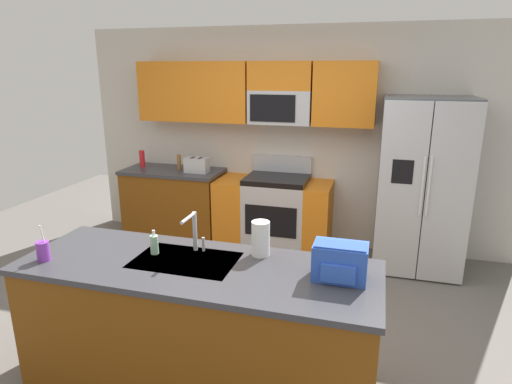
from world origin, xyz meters
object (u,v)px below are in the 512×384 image
Objects in this scene: drink_cup_purple at (43,251)px; backpack at (340,261)px; sink_faucet at (194,229)px; pepper_mill at (179,162)px; paper_towel_roll at (261,238)px; soap_dispenser at (154,244)px; refrigerator at (422,186)px; bottle_red at (142,159)px; toaster at (197,165)px; range_oven at (274,213)px.

drink_cup_purple reaches higher than backpack.
pepper_mill is at bearing 117.95° from sink_faucet.
drink_cup_purple is 1.44m from paper_towel_roll.
backpack is (1.25, -0.03, 0.05)m from soap_dispenser.
soap_dispenser is 1.25m from backpack.
refrigerator is 7.38× the size of drink_cup_purple.
backpack is at bearing -41.62° from bottle_red.
refrigerator is at bearing 60.79° from paper_towel_roll.
refrigerator is 2.58m from toaster.
paper_towel_roll is at bearing 19.43° from drink_cup_purple.
refrigerator reaches higher than pepper_mill.
range_oven is 1.84m from bottle_red.
pepper_mill is 0.60× the size of backpack.
paper_towel_roll is at bearing 159.37° from backpack.
sink_faucet is (1.74, -2.30, 0.06)m from bottle_red.
paper_towel_roll is 0.75× the size of backpack.
sink_faucet is at bearing -170.77° from paper_towel_roll.
toaster is at bearing 106.60° from soap_dispenser.
bottle_red is at bearing 134.52° from paper_towel_roll.
sink_faucet is 1.01m from backpack.
range_oven is at bearing 3.15° from toaster.
backpack is at bearing -1.31° from soap_dispenser.
bottle_red is 2.82m from soap_dispenser.
paper_towel_roll is 0.59m from backpack.
toaster is at bearing -176.85° from range_oven.
pepper_mill is at bearing -4.02° from bottle_red.
backpack is (1.90, 0.27, 0.05)m from drink_cup_purple.
bottle_red is at bearing 178.85° from range_oven.
refrigerator is 5.78× the size of backpack.
bottle_red is 0.67× the size of backpack.
refrigerator reaches higher than sink_faucet.
range_oven is 1.70m from refrigerator.
sink_faucet is 1.66× the size of soap_dispenser.
drink_cup_purple is at bearing -155.85° from sink_faucet.
sink_faucet is at bearing -52.95° from bottle_red.
paper_towel_roll is at bearing -119.21° from refrigerator.
sink_faucet reaches higher than toaster.
sink_faucet is at bearing 24.15° from drink_cup_purple.
bottle_red is 2.88m from sink_faucet.
toaster is 1.12× the size of drink_cup_purple.
pepper_mill is at bearing -179.88° from range_oven.
bottle_red is (-1.75, 0.04, 0.56)m from range_oven.
sink_faucet is (-0.01, -2.26, 0.62)m from range_oven.
paper_towel_roll is (1.39, -2.14, 0.03)m from toaster.
refrigerator is at bearing -1.40° from pepper_mill.
range_oven reaches higher than soap_dispenser.
range_oven is at bearing 71.08° from drink_cup_purple.
backpack is at bearing -105.28° from refrigerator.
soap_dispenser is (-0.26, -2.37, 0.53)m from range_oven.
pepper_mill is 3.25m from backpack.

